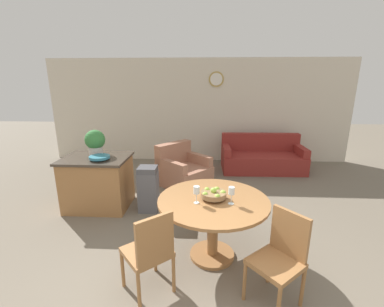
{
  "coord_description": "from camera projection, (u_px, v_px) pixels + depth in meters",
  "views": [
    {
      "loc": [
        0.2,
        -1.68,
        2.09
      ],
      "look_at": [
        -0.01,
        2.34,
        0.97
      ],
      "focal_mm": 24.0,
      "sensor_mm": 36.0,
      "label": 1
    }
  ],
  "objects": [
    {
      "name": "wall_back",
      "position": [
        198.0,
        111.0,
        6.86
      ],
      "size": [
        8.0,
        0.09,
        2.7
      ],
      "color": "beige",
      "rests_on": "ground_plane"
    },
    {
      "name": "dining_table",
      "position": [
        213.0,
        213.0,
        3.05
      ],
      "size": [
        1.31,
        1.31,
        0.77
      ],
      "color": "#9E6B3D",
      "rests_on": "ground_plane"
    },
    {
      "name": "dining_chair_near_left",
      "position": [
        150.0,
        250.0,
        2.5
      ],
      "size": [
        0.59,
        0.59,
        0.92
      ],
      "rotation": [
        0.0,
        0.0,
        6.98
      ],
      "color": "#9E6B3D",
      "rests_on": "ground_plane"
    },
    {
      "name": "dining_chair_near_right",
      "position": [
        281.0,
        254.0,
        2.43
      ],
      "size": [
        0.59,
        0.59,
        0.92
      ],
      "rotation": [
        0.0,
        0.0,
        8.55
      ],
      "color": "#9E6B3D",
      "rests_on": "ground_plane"
    },
    {
      "name": "couch",
      "position": [
        262.0,
        158.0,
        6.3
      ],
      "size": [
        1.95,
        0.97,
        0.85
      ],
      "rotation": [
        0.0,
        0.0,
        0.02
      ],
      "color": "maroon",
      "rests_on": "ground_plane"
    },
    {
      "name": "kitchen_island",
      "position": [
        98.0,
        182.0,
        4.38
      ],
      "size": [
        1.07,
        0.84,
        0.89
      ],
      "color": "#9E6B3D",
      "rests_on": "ground_plane"
    },
    {
      "name": "wine_glass_left",
      "position": [
        196.0,
        191.0,
        2.86
      ],
      "size": [
        0.07,
        0.07,
        0.2
      ],
      "color": "silver",
      "rests_on": "dining_table"
    },
    {
      "name": "wine_glass_right",
      "position": [
        231.0,
        191.0,
        2.84
      ],
      "size": [
        0.07,
        0.07,
        0.2
      ],
      "color": "silver",
      "rests_on": "dining_table"
    },
    {
      "name": "potted_plant",
      "position": [
        95.0,
        141.0,
        4.37
      ],
      "size": [
        0.34,
        0.34,
        0.43
      ],
      "color": "beige",
      "rests_on": "kitchen_island"
    },
    {
      "name": "teal_bowl",
      "position": [
        100.0,
        157.0,
        4.11
      ],
      "size": [
        0.32,
        0.32,
        0.07
      ],
      "color": "teal",
      "rests_on": "kitchen_island"
    },
    {
      "name": "fruit_bowl",
      "position": [
        214.0,
        194.0,
        2.99
      ],
      "size": [
        0.3,
        0.3,
        0.14
      ],
      "color": "olive",
      "rests_on": "dining_table"
    },
    {
      "name": "armchair",
      "position": [
        183.0,
        171.0,
        5.4
      ],
      "size": [
        1.24,
        1.24,
        0.86
      ],
      "rotation": [
        0.0,
        0.0,
        0.84
      ],
      "color": "#A87056",
      "rests_on": "ground_plane"
    },
    {
      "name": "trash_bin",
      "position": [
        148.0,
        189.0,
        4.26
      ],
      "size": [
        0.31,
        0.29,
        0.77
      ],
      "color": "#56565B",
      "rests_on": "ground_plane"
    }
  ]
}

